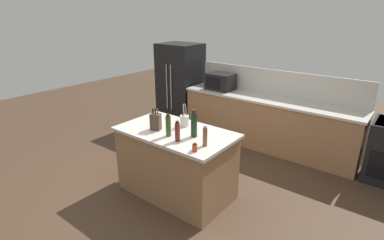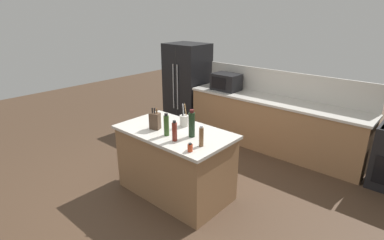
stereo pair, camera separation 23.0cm
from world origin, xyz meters
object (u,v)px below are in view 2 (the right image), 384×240
wine_bottle (192,124)px  olive_oil_bottle (166,125)px  utensil_crock (184,120)px  spice_jar_paprika (190,148)px  pepper_grinder (201,137)px  microwave (226,82)px  refrigerator (187,84)px  knife_block (155,121)px  vinegar_bottle (175,131)px

wine_bottle → olive_oil_bottle: 0.32m
utensil_crock → spice_jar_paprika: bearing=-42.4°
spice_jar_paprika → pepper_grinder: 0.20m
microwave → wine_bottle: 2.42m
refrigerator → spice_jar_paprika: bearing=-47.3°
microwave → knife_block: (0.49, -2.32, -0.05)m
microwave → knife_block: microwave is taller
microwave → vinegar_bottle: size_ratio=2.06×
refrigerator → knife_block: refrigerator is taller
microwave → olive_oil_bottle: (0.77, -2.38, -0.03)m
refrigerator → wine_bottle: refrigerator is taller
knife_block → utensil_crock: bearing=35.3°
vinegar_bottle → pepper_grinder: bearing=15.3°
microwave → spice_jar_paprika: size_ratio=5.37×
spice_jar_paprika → wine_bottle: (-0.26, 0.33, 0.12)m
refrigerator → pepper_grinder: (2.38, -2.39, 0.18)m
microwave → spice_jar_paprika: microwave is taller
pepper_grinder → olive_oil_bottle: (-0.53, -0.04, 0.02)m
knife_block → wine_bottle: size_ratio=0.82×
refrigerator → knife_block: 2.85m
microwave → utensil_crock: 2.11m
utensil_crock → pepper_grinder: size_ratio=1.26×
knife_block → olive_oil_bottle: (0.27, -0.05, 0.02)m
utensil_crock → vinegar_bottle: 0.51m
olive_oil_bottle → vinegar_bottle: bearing=-14.8°
pepper_grinder → wine_bottle: 0.31m
microwave → vinegar_bottle: bearing=-68.5°
utensil_crock → wine_bottle: (0.32, -0.20, 0.08)m
wine_bottle → olive_oil_bottle: bearing=-145.0°
vinegar_bottle → knife_block: bearing=167.2°
olive_oil_bottle → knife_block: bearing=168.7°
microwave → knife_block: bearing=-78.0°
knife_block → pepper_grinder: bearing=-22.4°
pepper_grinder → spice_jar_paprika: bearing=-91.1°
refrigerator → wine_bottle: 3.09m
pepper_grinder → refrigerator: bearing=134.9°
spice_jar_paprika → pepper_grinder: (0.00, 0.19, 0.07)m
knife_block → spice_jar_paprika: knife_block is taller
refrigerator → vinegar_bottle: refrigerator is taller
spice_jar_paprika → knife_block: bearing=165.9°
spice_jar_paprika → olive_oil_bottle: 0.56m
vinegar_bottle → olive_oil_bottle: bearing=165.2°
vinegar_bottle → spice_jar_paprika: bearing=-16.0°
utensil_crock → spice_jar_paprika: 0.79m
wine_bottle → olive_oil_bottle: wine_bottle is taller
knife_block → refrigerator: bearing=101.9°
utensil_crock → vinegar_bottle: bearing=-60.4°
microwave → olive_oil_bottle: 2.50m
microwave → olive_oil_bottle: bearing=-72.2°
refrigerator → microwave: (1.08, -0.05, 0.22)m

